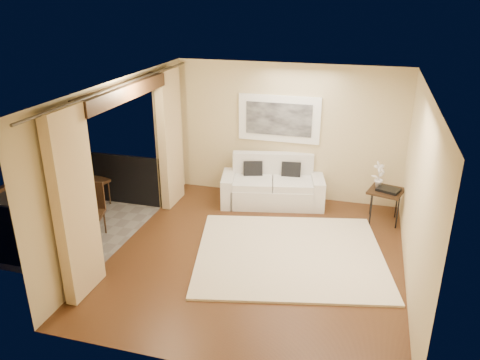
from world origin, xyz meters
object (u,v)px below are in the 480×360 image
(bistro_table, at_px, (69,189))
(orchid, at_px, (379,175))
(side_table, at_px, (386,193))
(balcony_chair_near, at_px, (92,206))
(sofa, at_px, (272,186))
(balcony_chair_far, at_px, (88,177))
(ice_bucket, at_px, (64,178))

(bistro_table, bearing_deg, orchid, 16.77)
(side_table, height_order, balcony_chair_near, balcony_chair_near)
(sofa, distance_m, bistro_table, 3.84)
(sofa, height_order, side_table, sofa)
(orchid, distance_m, balcony_chair_near, 5.09)
(side_table, bearing_deg, balcony_chair_near, -158.41)
(balcony_chair_near, bearing_deg, bistro_table, 133.89)
(balcony_chair_near, bearing_deg, balcony_chair_far, 107.93)
(side_table, relative_size, balcony_chair_far, 0.64)
(ice_bucket, bearing_deg, side_table, 14.40)
(sofa, distance_m, side_table, 2.16)
(side_table, distance_m, balcony_chair_near, 5.17)
(orchid, height_order, ice_bucket, orchid)
(sofa, xyz_separation_m, balcony_chair_far, (-3.36, -1.20, 0.30))
(balcony_chair_far, bearing_deg, side_table, -153.24)
(side_table, bearing_deg, bistro_table, -164.80)
(bistro_table, xyz_separation_m, ice_bucket, (-0.11, 0.05, 0.18))
(balcony_chair_near, bearing_deg, side_table, 4.89)
(sofa, bearing_deg, side_table, -19.30)
(balcony_chair_far, relative_size, balcony_chair_near, 1.12)
(sofa, height_order, balcony_chair_near, balcony_chair_near)
(balcony_chair_far, bearing_deg, balcony_chair_near, 141.87)
(sofa, distance_m, ice_bucket, 3.93)
(ice_bucket, bearing_deg, balcony_chair_near, -28.82)
(side_table, xyz_separation_m, ice_bucket, (-5.64, -1.45, 0.23))
(balcony_chair_far, bearing_deg, bistro_table, 103.71)
(side_table, bearing_deg, orchid, 141.07)
(sofa, xyz_separation_m, orchid, (1.99, -0.16, 0.52))
(bistro_table, distance_m, balcony_chair_near, 0.82)
(sofa, xyz_separation_m, side_table, (2.13, -0.28, 0.23))
(bistro_table, height_order, ice_bucket, ice_bucket)
(bistro_table, relative_size, ice_bucket, 3.62)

